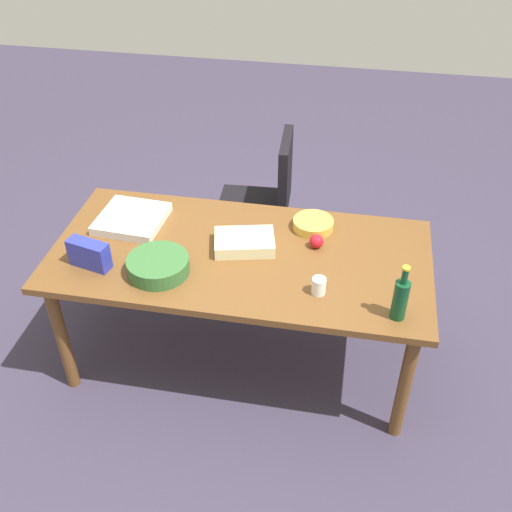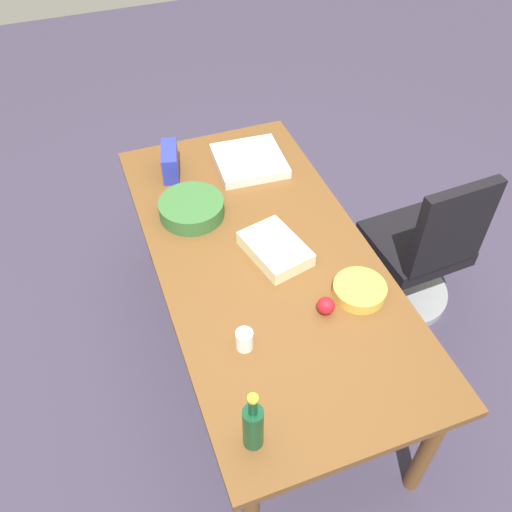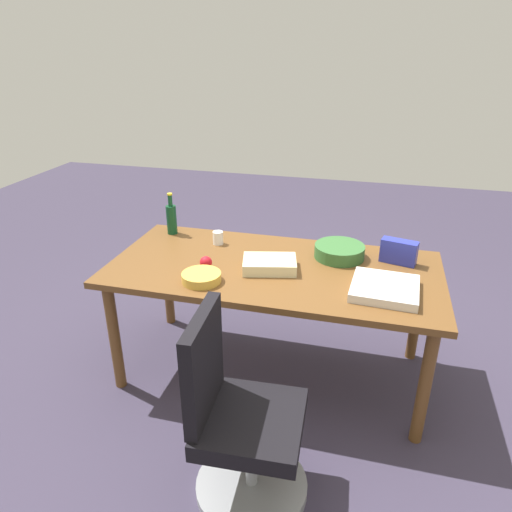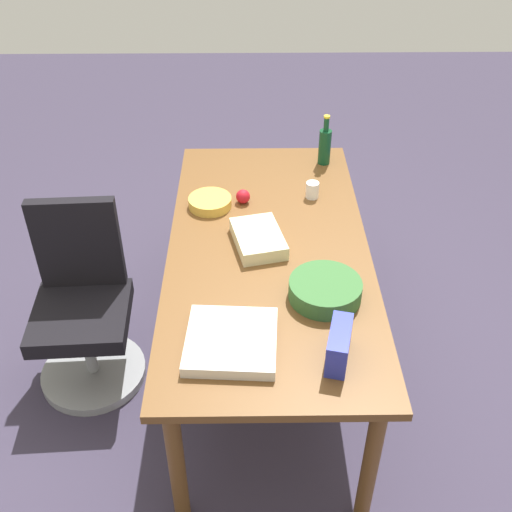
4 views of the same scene
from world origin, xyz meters
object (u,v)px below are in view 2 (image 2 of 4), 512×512
object	(u,v)px
chip_bowl	(359,290)
apple_red	(326,306)
pizza_box	(249,161)
paper_cup	(244,340)
office_chair	(418,257)
conference_table	(264,267)
chip_bag_blue	(170,161)
sheet_cake	(275,249)
salad_bowl	(192,208)
wine_bottle	(253,426)

from	to	relation	value
chip_bowl	apple_red	xyz separation A→B (m)	(-0.04, 0.18, 0.01)
pizza_box	apple_red	distance (m)	1.07
paper_cup	office_chair	bearing A→B (deg)	-67.37
chip_bowl	paper_cup	bearing A→B (deg)	98.85
conference_table	chip_bag_blue	size ratio (longest dim) A/B	9.24
sheet_cake	salad_bowl	distance (m)	0.49
pizza_box	paper_cup	distance (m)	1.19
conference_table	salad_bowl	world-z (taller)	salad_bowl
conference_table	wine_bottle	distance (m)	0.92
conference_table	chip_bag_blue	bearing A→B (deg)	18.55
chip_bowl	apple_red	world-z (taller)	apple_red
chip_bowl	conference_table	bearing A→B (deg)	39.85
office_chair	apple_red	bearing A→B (deg)	118.63
pizza_box	paper_cup	xyz separation A→B (m)	(-1.11, 0.42, 0.02)
chip_bowl	apple_red	distance (m)	0.18
conference_table	office_chair	distance (m)	1.01
sheet_cake	pizza_box	bearing A→B (deg)	-9.83
pizza_box	paper_cup	world-z (taller)	paper_cup
conference_table	sheet_cake	world-z (taller)	sheet_cake
apple_red	wine_bottle	bearing A→B (deg)	132.18
office_chair	pizza_box	distance (m)	1.09
sheet_cake	chip_bowl	size ratio (longest dim) A/B	1.40
wine_bottle	sheet_cake	bearing A→B (deg)	-26.25
office_chair	paper_cup	bearing A→B (deg)	112.63
apple_red	sheet_cake	bearing A→B (deg)	11.16
wine_bottle	chip_bowl	distance (m)	0.81
conference_table	sheet_cake	distance (m)	0.13
paper_cup	salad_bowl	xyz separation A→B (m)	(0.83, -0.01, -0.00)
office_chair	sheet_cake	bearing A→B (deg)	94.41
pizza_box	paper_cup	size ratio (longest dim) A/B	4.00
wine_bottle	conference_table	bearing A→B (deg)	-22.98
conference_table	wine_bottle	size ratio (longest dim) A/B	6.77
apple_red	paper_cup	bearing A→B (deg)	97.54
paper_cup	salad_bowl	bearing A→B (deg)	-1.01
salad_bowl	apple_red	size ratio (longest dim) A/B	4.20
conference_table	sheet_cake	bearing A→B (deg)	-106.13
office_chair	salad_bowl	xyz separation A→B (m)	(0.32, 1.19, 0.45)
chip_bowl	salad_bowl	xyz separation A→B (m)	(0.74, 0.54, 0.02)
office_chair	paper_cup	distance (m)	1.38
pizza_box	salad_bowl	xyz separation A→B (m)	(-0.29, 0.40, 0.02)
salad_bowl	apple_red	world-z (taller)	salad_bowl
conference_table	chip_bag_blue	world-z (taller)	chip_bag_blue
salad_bowl	sheet_cake	bearing A→B (deg)	-144.06
paper_cup	apple_red	xyz separation A→B (m)	(0.05, -0.38, -0.01)
office_chair	chip_bag_blue	size ratio (longest dim) A/B	4.53
wine_bottle	paper_cup	bearing A→B (deg)	-14.92
pizza_box	wine_bottle	xyz separation A→B (m)	(-1.50, 0.52, 0.09)
sheet_cake	salad_bowl	xyz separation A→B (m)	(0.39, 0.29, 0.01)
wine_bottle	salad_bowl	bearing A→B (deg)	-5.51
pizza_box	apple_red	xyz separation A→B (m)	(-1.06, 0.04, 0.01)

